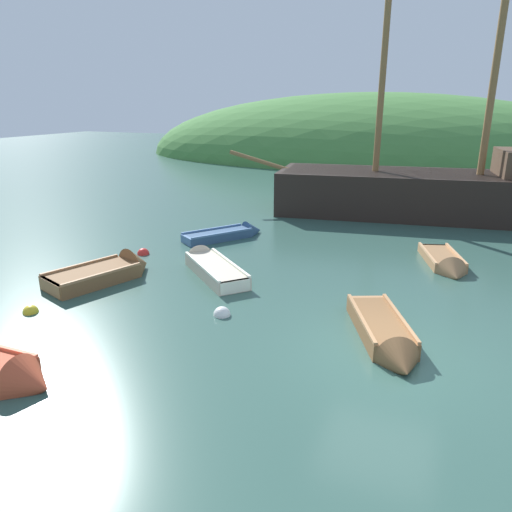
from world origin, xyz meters
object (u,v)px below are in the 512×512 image
(rowboat_outer_right, at_px, (229,235))
(buoy_white, at_px, (222,315))
(rowboat_near_dock, at_px, (210,267))
(rowboat_center, at_px, (385,337))
(buoy_red, at_px, (143,254))
(sailing_ship, at_px, (432,200))
(buoy_yellow, at_px, (31,312))
(rowboat_outer_left, at_px, (109,274))
(rowboat_far, at_px, (445,264))

(rowboat_outer_right, distance_m, buoy_white, 7.04)
(rowboat_near_dock, relative_size, buoy_white, 7.90)
(rowboat_center, distance_m, buoy_red, 9.22)
(sailing_ship, bearing_deg, buoy_white, 64.83)
(buoy_red, relative_size, buoy_white, 0.97)
(buoy_yellow, bearing_deg, buoy_red, 92.35)
(rowboat_near_dock, xyz_separation_m, rowboat_outer_left, (-2.50, -1.68, 0.01))
(rowboat_outer_left, bearing_deg, rowboat_near_dock, -36.21)
(buoy_red, distance_m, buoy_white, 5.79)
(rowboat_outer_left, xyz_separation_m, buoy_white, (4.25, -1.04, -0.14))
(rowboat_outer_left, relative_size, buoy_yellow, 8.89)
(buoy_white, bearing_deg, sailing_ship, 72.76)
(rowboat_near_dock, relative_size, buoy_red, 8.14)
(rowboat_center, xyz_separation_m, rowboat_outer_right, (-6.78, 6.35, -0.04))
(rowboat_outer_left, bearing_deg, rowboat_center, -76.79)
(sailing_ship, xyz_separation_m, rowboat_outer_left, (-8.37, -12.23, -0.61))
(rowboat_outer_left, height_order, buoy_white, rowboat_outer_left)
(rowboat_near_dock, bearing_deg, sailing_ship, -76.96)
(rowboat_near_dock, distance_m, rowboat_far, 7.45)
(rowboat_far, relative_size, rowboat_outer_right, 0.96)
(rowboat_outer_left, height_order, rowboat_far, rowboat_outer_left)
(rowboat_outer_left, bearing_deg, buoy_yellow, -164.87)
(buoy_yellow, bearing_deg, rowboat_center, 11.81)
(rowboat_outer_left, bearing_deg, buoy_white, -83.81)
(sailing_ship, bearing_deg, rowboat_far, 88.74)
(rowboat_far, height_order, rowboat_outer_right, rowboat_far)
(rowboat_outer_right, bearing_deg, buoy_red, -176.29)
(rowboat_center, height_order, rowboat_outer_right, rowboat_center)
(rowboat_outer_right, bearing_deg, rowboat_near_dock, -128.53)
(buoy_red, height_order, buoy_white, buoy_white)
(sailing_ship, height_order, rowboat_center, sailing_ship)
(rowboat_outer_left, height_order, buoy_yellow, rowboat_outer_left)
(rowboat_center, relative_size, buoy_white, 7.81)
(rowboat_near_dock, bearing_deg, buoy_red, 29.09)
(sailing_ship, xyz_separation_m, buoy_white, (-4.12, -13.27, -0.75))
(rowboat_near_dock, bearing_deg, rowboat_center, -162.90)
(rowboat_near_dock, relative_size, rowboat_far, 1.10)
(rowboat_near_dock, height_order, buoy_white, rowboat_near_dock)
(rowboat_outer_right, bearing_deg, buoy_white, -121.31)
(sailing_ship, xyz_separation_m, rowboat_center, (-0.21, -13.19, -0.62))
(rowboat_center, bearing_deg, sailing_ship, 155.39)
(rowboat_center, bearing_deg, rowboat_far, 145.98)
(rowboat_outer_left, distance_m, buoy_yellow, 2.73)
(rowboat_center, xyz_separation_m, buoy_white, (-3.91, -0.08, -0.13))
(rowboat_outer_right, distance_m, buoy_red, 3.53)
(sailing_ship, distance_m, buoy_white, 13.91)
(rowboat_far, height_order, buoy_yellow, rowboat_far)
(buoy_yellow, relative_size, buoy_white, 0.89)
(rowboat_outer_left, height_order, buoy_red, rowboat_outer_left)
(rowboat_near_dock, distance_m, rowboat_outer_right, 3.88)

